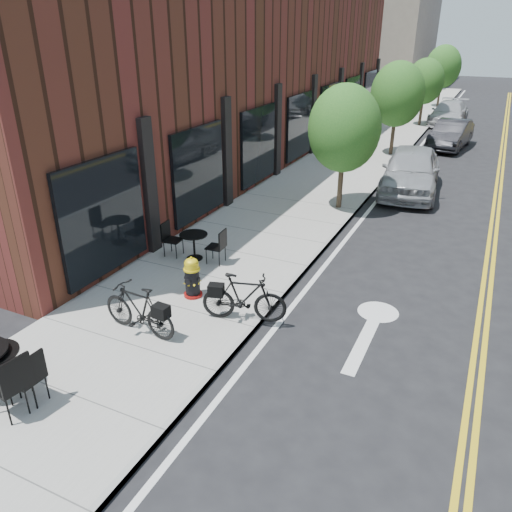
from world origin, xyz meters
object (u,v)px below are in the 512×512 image
Objects in this scene: bistro_set_c at (194,243)px; parked_car_c at (449,113)px; bicycle_right at (244,298)px; bicycle_left at (139,309)px; fire_hydrant at (192,278)px; parked_car_a at (411,170)px; parked_car_b at (451,134)px.

parked_car_c is (3.51, 22.87, 0.11)m from bistro_set_c.
bicycle_left is at bearing 111.36° from bicycle_right.
bistro_set_c is 0.35× the size of parked_car_c.
fire_hydrant is at bearing -93.48° from parked_car_c.
parked_car_a is 14.61m from parked_car_c.
bicycle_left is at bearing -96.49° from fire_hydrant.
bistro_set_c is 23.14m from parked_car_c.
parked_car_c reaches higher than bicycle_left.
bicycle_left is 11.89m from parked_car_a.
bicycle_left is 2.01m from bicycle_right.
bicycle_left is 26.26m from parked_car_c.
parked_car_a reaches higher than bicycle_right.
parked_car_c reaches higher than parked_car_b.
bistro_set_c is 9.09m from parked_car_a.
fire_hydrant is at bearing -94.06° from parked_car_b.
fire_hydrant is 1.89m from bistro_set_c.
parked_car_a is 1.02× the size of parked_car_c.
fire_hydrant is 0.20× the size of parked_car_a.
parked_car_b is (1.90, 18.28, 0.03)m from bicycle_right.
bistro_set_c is at bearing -98.32° from parked_car_b.
parked_car_b is at bearing 71.35° from bistro_set_c.
bicycle_right reaches higher than bistro_set_c.
bicycle_right is (1.44, -0.40, 0.07)m from fire_hydrant.
bicycle_right is 1.04× the size of bistro_set_c.
fire_hydrant is 18.19m from parked_car_b.
parked_car_b is at bearing 78.23° from fire_hydrant.
bicycle_right is at bearing 132.31° from bicycle_left.
bistro_set_c is (-0.97, 1.62, -0.00)m from fire_hydrant.
bicycle_left is 0.36× the size of parked_car_c.
bicycle_right is 3.14m from bistro_set_c.
bicycle_left reaches higher than fire_hydrant.
parked_car_a is at bearing -86.43° from parked_car_c.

